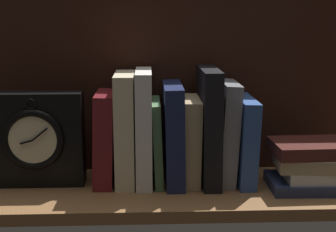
# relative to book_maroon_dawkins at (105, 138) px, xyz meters

# --- Properties ---
(ground_plane) EXTENTS (0.94, 0.27, 0.03)m
(ground_plane) POSITION_rel_book_maroon_dawkins_xyz_m (0.15, -0.04, -0.11)
(ground_plane) COLOR brown
(back_panel) EXTENTS (0.94, 0.01, 0.41)m
(back_panel) POSITION_rel_book_maroon_dawkins_xyz_m (0.15, 0.09, 0.11)
(back_panel) COLOR black
(back_panel) RESTS_ON ground_plane
(book_maroon_dawkins) EXTENTS (0.05, 0.13, 0.20)m
(book_maroon_dawkins) POSITION_rel_book_maroon_dawkins_xyz_m (0.00, 0.00, 0.00)
(book_maroon_dawkins) COLOR maroon
(book_maroon_dawkins) RESTS_ON ground_plane
(book_cream_twain) EXTENTS (0.04, 0.14, 0.24)m
(book_cream_twain) POSITION_rel_book_maroon_dawkins_xyz_m (0.04, 0.00, 0.02)
(book_cream_twain) COLOR beige
(book_cream_twain) RESTS_ON ground_plane
(book_white_catcher) EXTENTS (0.03, 0.15, 0.25)m
(book_white_catcher) POSITION_rel_book_maroon_dawkins_xyz_m (0.08, 0.00, 0.02)
(book_white_catcher) COLOR silver
(book_white_catcher) RESTS_ON ground_plane
(book_green_romantic) EXTENTS (0.02, 0.14, 0.18)m
(book_green_romantic) POSITION_rel_book_maroon_dawkins_xyz_m (0.11, 0.00, -0.01)
(book_green_romantic) COLOR #476B44
(book_green_romantic) RESTS_ON ground_plane
(book_navy_bierce) EXTENTS (0.04, 0.16, 0.22)m
(book_navy_bierce) POSITION_rel_book_maroon_dawkins_xyz_m (0.15, 0.00, 0.01)
(book_navy_bierce) COLOR #192147
(book_navy_bierce) RESTS_ON ground_plane
(book_tan_shortstories) EXTENTS (0.04, 0.13, 0.19)m
(book_tan_shortstories) POSITION_rel_book_maroon_dawkins_xyz_m (0.19, 0.00, -0.01)
(book_tan_shortstories) COLOR tan
(book_tan_shortstories) RESTS_ON ground_plane
(book_black_skeptic) EXTENTS (0.04, 0.17, 0.25)m
(book_black_skeptic) POSITION_rel_book_maroon_dawkins_xyz_m (0.23, 0.00, 0.03)
(book_black_skeptic) COLOR black
(book_black_skeptic) RESTS_ON ground_plane
(book_gray_chess) EXTENTS (0.05, 0.13, 0.22)m
(book_gray_chess) POSITION_rel_book_maroon_dawkins_xyz_m (0.27, 0.00, 0.01)
(book_gray_chess) COLOR gray
(book_gray_chess) RESTS_ON ground_plane
(book_blue_modern) EXTENTS (0.04, 0.16, 0.19)m
(book_blue_modern) POSITION_rel_book_maroon_dawkins_xyz_m (0.30, 0.00, -0.01)
(book_blue_modern) COLOR #2D4C8E
(book_blue_modern) RESTS_ON ground_plane
(framed_clock) EXTENTS (0.20, 0.07, 0.20)m
(framed_clock) POSITION_rel_book_maroon_dawkins_xyz_m (-0.15, -0.01, 0.00)
(framed_clock) COLOR black
(framed_clock) RESTS_ON ground_plane
(book_stack_side) EXTENTS (0.19, 0.13, 0.10)m
(book_stack_side) POSITION_rel_book_maroon_dawkins_xyz_m (0.44, -0.05, -0.05)
(book_stack_side) COLOR #232D4C
(book_stack_side) RESTS_ON ground_plane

